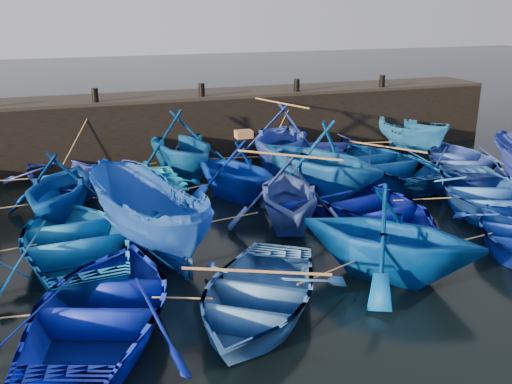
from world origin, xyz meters
name	(u,v)px	position (x,y,z in m)	size (l,w,h in m)	color
ground	(298,256)	(0.00, 0.00, 0.00)	(120.00, 120.00, 0.00)	black
quay_wall	(197,127)	(0.00, 10.50, 1.25)	(26.00, 2.50, 2.50)	black
quay_top	(196,95)	(0.00, 10.50, 2.56)	(26.00, 2.50, 0.12)	black
bollard_1	(95,95)	(-4.00, 9.60, 2.87)	(0.24, 0.24, 0.50)	black
bollard_2	(202,90)	(0.00, 9.60, 2.87)	(0.24, 0.24, 0.50)	black
bollard_3	(297,85)	(4.00, 9.60, 2.87)	(0.24, 0.24, 0.50)	black
bollard_4	(382,81)	(8.00, 9.60, 2.87)	(0.24, 0.24, 0.50)	black
boat_1	(63,178)	(-5.42, 7.40, 0.49)	(3.38, 4.72, 0.98)	#2739AC
boat_2	(180,143)	(-1.27, 7.99, 1.21)	(3.95, 4.58, 2.41)	navy
boat_3	(281,137)	(2.53, 7.59, 1.25)	(4.10, 4.75, 2.50)	#203BB9
boat_4	(322,146)	(4.69, 8.46, 0.53)	(3.67, 5.13, 1.06)	navy
boat_5	(411,135)	(8.63, 8.03, 0.77)	(1.50, 3.97, 1.54)	#1460A9
boat_7	(59,185)	(-5.52, 4.71, 1.05)	(3.43, 3.98, 2.09)	navy
boat_8	(148,194)	(-3.00, 4.56, 0.54)	(3.73, 5.22, 1.08)	blue
boat_9	(235,169)	(-0.14, 4.85, 0.99)	(3.25, 3.76, 1.98)	#0024A7
boat_10	(319,158)	(2.53, 4.22, 1.28)	(4.21, 4.88, 2.57)	#094B96
boat_11	(386,163)	(5.68, 5.21, 0.56)	(3.89, 5.43, 1.13)	navy
boat_12	(462,161)	(8.61, 4.69, 0.52)	(3.60, 5.04, 1.05)	#2847B4
boat_14	(76,239)	(-5.25, 1.58, 0.57)	(3.92, 5.48, 1.14)	#08519A
boat_15	(146,216)	(-3.51, 1.51, 0.98)	(1.91, 5.08, 1.96)	#1141A5
boat_16	(288,192)	(0.49, 1.89, 1.04)	(3.41, 3.96, 2.08)	#29439A
boat_17	(366,204)	(2.79, 1.55, 0.55)	(3.82, 5.33, 1.11)	#000980
boat_18	(486,194)	(6.67, 1.14, 0.57)	(3.91, 5.47, 1.13)	blue
boat_21	(105,305)	(-4.86, -1.92, 0.55)	(3.76, 5.26, 1.09)	#041499
boat_22	(256,294)	(-1.95, -2.38, 0.48)	(3.34, 4.67, 0.97)	#28589A
boat_23	(391,234)	(1.49, -1.78, 1.10)	(3.59, 4.17, 2.19)	#003C93
wooden_crate	(244,134)	(0.16, 4.85, 2.10)	(0.53, 0.39, 0.24)	#8B5D3C
mooring_ropes	(231,171)	(-0.21, 5.03, 0.87)	(18.17, 12.08, 2.10)	tan
loose_oars	(310,156)	(1.69, 3.08, 1.70)	(9.89, 12.05, 1.59)	#99724C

